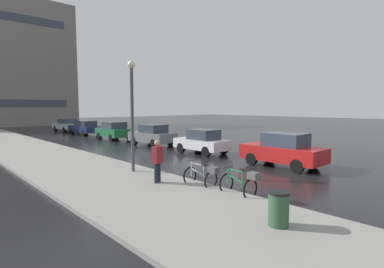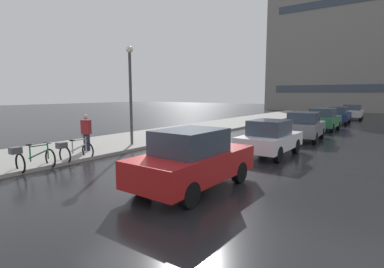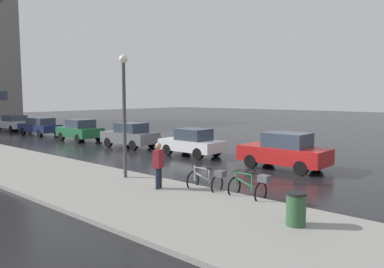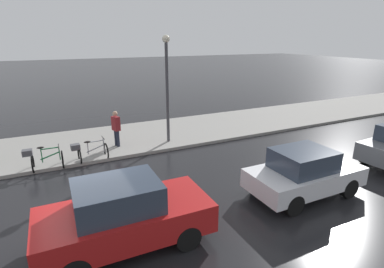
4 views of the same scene
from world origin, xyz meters
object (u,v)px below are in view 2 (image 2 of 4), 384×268
(bicycle_second, at_px, (73,150))
(car_green, at_px, (323,119))
(bicycle_nearest, at_px, (31,158))
(car_silver, at_px, (352,112))
(car_grey, at_px, (304,126))
(streetlamp, at_px, (130,86))
(car_white, at_px, (270,138))
(car_navy, at_px, (339,115))
(pedestrian, at_px, (86,132))
(car_red, at_px, (193,160))

(bicycle_second, distance_m, car_green, 17.83)
(bicycle_nearest, xyz_separation_m, car_silver, (5.72, 30.78, 0.27))
(car_grey, xyz_separation_m, streetlamp, (-6.40, -7.51, 2.27))
(bicycle_nearest, distance_m, bicycle_second, 1.69)
(car_grey, relative_size, car_silver, 0.92)
(car_white, distance_m, car_navy, 17.40)
(car_green, height_order, car_navy, car_green)
(car_navy, relative_size, pedestrian, 2.50)
(bicycle_second, xyz_separation_m, streetlamp, (-0.69, 3.72, 2.59))
(pedestrian, distance_m, streetlamp, 3.16)
(streetlamp, bearing_deg, bicycle_second, -79.58)
(car_grey, bearing_deg, car_navy, 90.96)
(car_red, bearing_deg, bicycle_nearest, -162.68)
(car_grey, distance_m, car_green, 5.72)
(car_silver, distance_m, streetlamp, 26.30)
(car_red, relative_size, car_silver, 0.96)
(pedestrian, height_order, streetlamp, streetlamp)
(pedestrian, relative_size, streetlamp, 0.35)
(bicycle_second, xyz_separation_m, car_grey, (5.72, 11.24, 0.33))
(car_grey, height_order, pedestrian, pedestrian)
(car_grey, height_order, car_navy, car_grey)
(car_grey, relative_size, streetlamp, 0.79)
(car_white, height_order, car_green, car_green)
(car_green, distance_m, car_silver, 12.15)
(bicycle_second, height_order, streetlamp, streetlamp)
(bicycle_nearest, distance_m, car_white, 9.39)
(car_grey, bearing_deg, bicycle_nearest, -113.44)
(bicycle_nearest, bearing_deg, car_grey, 66.56)
(bicycle_second, bearing_deg, car_grey, 63.04)
(bicycle_second, height_order, car_white, car_white)
(car_navy, bearing_deg, streetlamp, -107.65)
(car_red, relative_size, car_green, 1.10)
(streetlamp, bearing_deg, car_silver, 75.60)
(bicycle_second, relative_size, car_silver, 0.33)
(car_red, bearing_deg, streetlamp, 150.28)
(car_white, distance_m, car_green, 11.13)
(bicycle_second, xyz_separation_m, car_white, (5.76, 5.82, 0.29))
(car_silver, distance_m, pedestrian, 28.58)
(bicycle_second, bearing_deg, car_red, 0.67)
(car_grey, distance_m, car_navy, 11.98)
(streetlamp, bearing_deg, pedestrian, -99.50)
(car_silver, bearing_deg, bicycle_nearest, -100.52)
(car_green, relative_size, car_silver, 0.87)
(car_silver, bearing_deg, car_grey, -90.36)
(car_red, distance_m, pedestrian, 6.93)
(car_grey, relative_size, car_navy, 0.89)
(bicycle_second, bearing_deg, car_green, 71.93)
(car_navy, xyz_separation_m, pedestrian, (-6.59, -21.84, 0.22))
(car_red, bearing_deg, car_grey, 90.03)
(bicycle_nearest, relative_size, car_red, 0.33)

